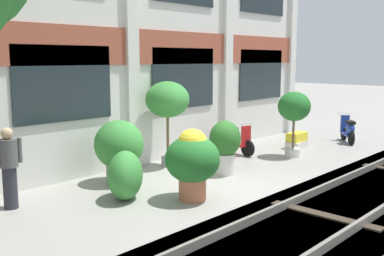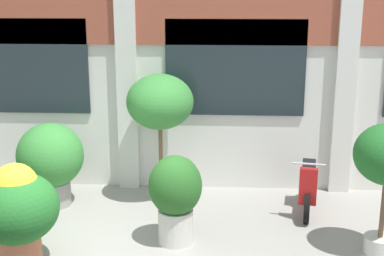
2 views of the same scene
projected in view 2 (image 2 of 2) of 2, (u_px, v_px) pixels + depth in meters
name	position (u px, v px, depth m)	size (l,w,h in m)	color
potted_plant_stone_basin	(51.00, 159.00, 9.01)	(1.12, 1.12, 1.44)	gray
potted_plant_fluted_column	(175.00, 194.00, 7.67)	(0.77, 0.77, 1.32)	beige
potted_plant_ribbed_drum	(17.00, 209.00, 6.99)	(1.10, 1.10, 1.44)	#B76647
potted_plant_tall_urn	(160.00, 104.00, 8.99)	(1.13, 1.13, 2.23)	gray
scooter_second_parked	(308.00, 185.00, 8.89)	(0.54, 1.38, 0.98)	black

